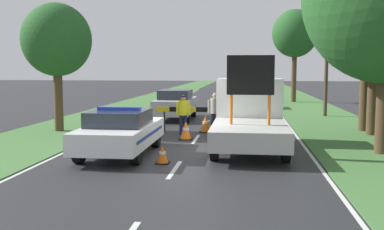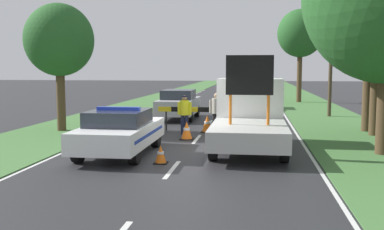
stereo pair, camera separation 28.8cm
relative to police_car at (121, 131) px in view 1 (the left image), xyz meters
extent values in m
plane|color=#28282B|center=(1.98, 0.59, -0.73)|extent=(160.00, 160.00, 0.00)
cube|color=silver|center=(1.98, -1.85, -0.72)|extent=(0.12, 2.11, 0.01)
cube|color=silver|center=(1.98, 3.29, -0.72)|extent=(0.12, 2.11, 0.01)
cube|color=silver|center=(1.98, 8.44, -0.72)|extent=(0.12, 2.11, 0.01)
cube|color=silver|center=(1.98, 13.59, -0.72)|extent=(0.12, 2.11, 0.01)
cube|color=silver|center=(1.98, 18.74, -0.72)|extent=(0.12, 2.11, 0.01)
cube|color=silver|center=(1.98, 23.89, -0.72)|extent=(0.12, 2.11, 0.01)
cube|color=silver|center=(1.98, 29.04, -0.72)|extent=(0.12, 2.11, 0.01)
cube|color=silver|center=(1.98, 34.18, -0.72)|extent=(0.12, 2.11, 0.01)
cube|color=silver|center=(1.98, 39.33, -0.72)|extent=(0.12, 2.11, 0.01)
cube|color=silver|center=(-1.88, 11.58, -0.72)|extent=(0.10, 59.87, 0.01)
cube|color=silver|center=(5.85, 11.58, -0.72)|extent=(0.10, 59.87, 0.01)
cube|color=#427038|center=(-4.03, 20.59, -0.71)|extent=(4.09, 120.00, 0.03)
cube|color=#427038|center=(7.99, 20.59, -0.71)|extent=(4.09, 120.00, 0.03)
cube|color=white|center=(0.00, 0.02, -0.10)|extent=(1.89, 4.43, 0.61)
cube|color=#282D38|center=(0.00, -0.11, 0.44)|extent=(1.66, 2.04, 0.46)
cylinder|color=black|center=(-0.83, 1.39, -0.40)|extent=(0.24, 0.64, 0.64)
cylinder|color=black|center=(0.83, 1.39, -0.40)|extent=(0.24, 0.64, 0.64)
cylinder|color=black|center=(-0.83, -1.36, -0.40)|extent=(0.24, 0.64, 0.64)
cylinder|color=black|center=(0.83, -1.36, -0.40)|extent=(0.24, 0.64, 0.64)
cube|color=#1E38C6|center=(0.00, -0.11, 0.72)|extent=(1.32, 0.24, 0.10)
cube|color=#193399|center=(0.00, 0.02, -0.07)|extent=(1.90, 3.63, 0.10)
cube|color=black|center=(0.00, 2.27, -0.16)|extent=(1.04, 0.08, 0.37)
cube|color=white|center=(3.96, 2.90, 0.63)|extent=(2.27, 1.76, 1.90)
cube|color=#232833|center=(3.96, 3.76, 0.97)|extent=(1.93, 0.04, 0.83)
cube|color=#B2B2AD|center=(3.96, 0.20, -0.04)|extent=(2.27, 3.64, 0.57)
cylinder|color=#D16619|center=(3.40, 0.20, 0.70)|extent=(0.09, 0.09, 0.90)
cylinder|color=#D16619|center=(4.53, 0.20, 0.70)|extent=(0.09, 0.09, 0.90)
cube|color=black|center=(3.96, 0.20, 1.74)|extent=(1.41, 0.12, 1.18)
cylinder|color=black|center=(2.95, 2.90, -0.32)|extent=(0.24, 0.81, 0.81)
cylinder|color=black|center=(4.98, 2.90, -0.32)|extent=(0.24, 0.81, 0.81)
cylinder|color=black|center=(2.95, -0.53, -0.32)|extent=(0.24, 0.81, 0.81)
cylinder|color=black|center=(4.98, -0.53, -0.32)|extent=(0.24, 0.81, 0.81)
cylinder|color=black|center=(0.38, 5.42, -0.31)|extent=(0.07, 0.07, 0.83)
cylinder|color=black|center=(3.12, 5.42, -0.31)|extent=(0.07, 0.07, 0.83)
cube|color=yellow|center=(0.33, 5.42, 0.20)|extent=(0.57, 0.08, 0.20)
cube|color=black|center=(0.90, 5.42, 0.20)|extent=(0.57, 0.08, 0.20)
cube|color=yellow|center=(1.47, 5.42, 0.20)|extent=(0.57, 0.08, 0.20)
cube|color=black|center=(2.04, 5.42, 0.20)|extent=(0.57, 0.08, 0.20)
cube|color=yellow|center=(2.61, 5.42, 0.20)|extent=(0.57, 0.08, 0.20)
cube|color=black|center=(3.18, 5.42, 0.20)|extent=(0.57, 0.08, 0.20)
cylinder|color=#191E38|center=(1.27, 4.37, -0.33)|extent=(0.15, 0.15, 0.79)
cylinder|color=#191E38|center=(1.43, 4.37, -0.33)|extent=(0.15, 0.15, 0.79)
cylinder|color=yellow|center=(1.35, 4.37, 0.37)|extent=(0.36, 0.36, 0.60)
cylinder|color=yellow|center=(1.12, 4.37, 0.34)|extent=(0.12, 0.12, 0.51)
cylinder|color=yellow|center=(1.58, 4.37, 0.34)|extent=(0.12, 0.12, 0.51)
sphere|color=#A57A5B|center=(1.35, 4.37, 0.77)|extent=(0.21, 0.21, 0.21)
cylinder|color=#141933|center=(1.35, 4.37, 0.82)|extent=(0.24, 0.24, 0.05)
cylinder|color=#232326|center=(2.51, 4.82, -0.31)|extent=(0.16, 0.16, 0.83)
cylinder|color=#232326|center=(2.68, 4.82, -0.31)|extent=(0.16, 0.16, 0.83)
cylinder|color=#B2AD9E|center=(2.60, 4.82, 0.42)|extent=(0.38, 0.38, 0.62)
cylinder|color=#B2AD9E|center=(2.36, 4.82, 0.39)|extent=(0.12, 0.12, 0.53)
cylinder|color=#B2AD9E|center=(2.83, 4.82, 0.39)|extent=(0.12, 0.12, 0.53)
sphere|color=tan|center=(2.60, 4.82, 0.84)|extent=(0.21, 0.21, 0.21)
cube|color=black|center=(-1.19, 6.90, -0.71)|extent=(0.40, 0.40, 0.03)
cone|color=orange|center=(-1.19, 6.90, -0.43)|extent=(0.34, 0.34, 0.53)
cylinder|color=white|center=(-1.19, 6.90, -0.40)|extent=(0.19, 0.19, 0.07)
cube|color=black|center=(1.61, 3.20, -0.71)|extent=(0.50, 0.50, 0.03)
cone|color=orange|center=(1.61, 3.20, -0.37)|extent=(0.42, 0.42, 0.65)
cylinder|color=white|center=(1.61, 3.20, -0.34)|extent=(0.24, 0.24, 0.09)
cube|color=black|center=(4.60, 4.51, -0.71)|extent=(0.49, 0.49, 0.03)
cone|color=orange|center=(4.60, 4.51, -0.37)|extent=(0.42, 0.42, 0.65)
cylinder|color=white|center=(4.60, 4.51, -0.34)|extent=(0.24, 0.24, 0.09)
cube|color=black|center=(1.52, -1.15, -0.71)|extent=(0.38, 0.38, 0.03)
cone|color=orange|center=(1.52, -1.15, -0.45)|extent=(0.32, 0.32, 0.50)
cylinder|color=white|center=(1.52, -1.15, -0.42)|extent=(0.18, 0.18, 0.07)
cube|color=black|center=(2.18, 5.22, -0.71)|extent=(0.52, 0.52, 0.03)
cone|color=orange|center=(2.18, 5.22, -0.35)|extent=(0.44, 0.44, 0.68)
cylinder|color=white|center=(2.18, 5.22, -0.32)|extent=(0.25, 0.25, 0.10)
cube|color=#B2B2B7|center=(0.19, 9.85, -0.03)|extent=(1.80, 4.35, 0.74)
cube|color=#282D38|center=(0.19, 9.72, 0.58)|extent=(1.58, 2.00, 0.48)
cylinder|color=black|center=(-0.59, 11.20, -0.40)|extent=(0.24, 0.65, 0.65)
cylinder|color=black|center=(0.97, 11.20, -0.40)|extent=(0.24, 0.65, 0.65)
cylinder|color=black|center=(-0.59, 8.51, -0.40)|extent=(0.24, 0.65, 0.65)
cylinder|color=black|center=(0.97, 8.51, -0.40)|extent=(0.24, 0.65, 0.65)
cube|color=silver|center=(3.94, 16.99, -0.06)|extent=(1.83, 4.60, 0.55)
cube|color=#282D38|center=(3.94, 16.85, 0.50)|extent=(1.61, 2.11, 0.58)
cylinder|color=black|center=(3.15, 18.41, -0.34)|extent=(0.24, 0.77, 0.77)
cylinder|color=black|center=(4.74, 18.41, -0.34)|extent=(0.24, 0.77, 0.77)
cylinder|color=black|center=(3.15, 15.56, -0.34)|extent=(0.24, 0.77, 0.77)
cylinder|color=black|center=(4.74, 15.56, -0.34)|extent=(0.24, 0.77, 0.77)
cylinder|color=#4C3823|center=(7.57, 22.49, 1.29)|extent=(0.39, 0.39, 4.03)
ellipsoid|color=#235623|center=(7.57, 22.49, 4.62)|extent=(3.51, 3.51, 3.69)
cylinder|color=#4C3823|center=(8.83, 5.07, 0.76)|extent=(0.42, 0.42, 2.96)
ellipsoid|color=#235623|center=(8.83, 5.07, 3.94)|extent=(4.54, 4.54, 4.77)
cylinder|color=#4C3823|center=(-4.00, 4.68, 0.66)|extent=(0.37, 0.37, 2.76)
ellipsoid|color=#235623|center=(-4.00, 4.68, 3.12)|extent=(2.89, 2.89, 3.03)
cylinder|color=#4C3823|center=(8.06, 1.03, 0.76)|extent=(0.43, 0.43, 2.96)
cylinder|color=#4C3823|center=(8.81, 6.25, 1.40)|extent=(0.42, 0.42, 4.25)
cylinder|color=#473828|center=(8.21, 12.04, 2.51)|extent=(0.20, 0.20, 6.46)
cube|color=#473828|center=(8.21, 12.04, 5.09)|extent=(1.20, 0.10, 0.10)
camera|label=1|loc=(3.82, -13.37, 1.95)|focal=42.00mm
camera|label=2|loc=(4.10, -13.34, 1.95)|focal=42.00mm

